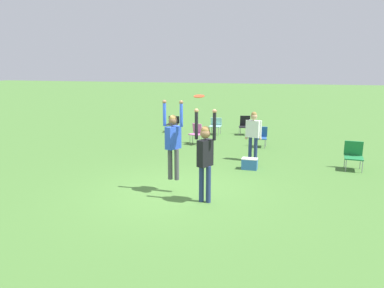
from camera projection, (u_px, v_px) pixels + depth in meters
ground_plane at (179, 192)px, 9.76m from camera, size 120.00×120.00×0.00m
person_jumping at (173, 138)px, 9.52m from camera, size 0.55×0.45×2.06m
person_defending at (205, 153)px, 8.83m from camera, size 0.54×0.43×2.27m
frisbee at (199, 96)px, 8.96m from camera, size 0.27×0.27×0.06m
camping_chair_0 at (197, 132)px, 15.68m from camera, size 0.61×0.66×0.85m
camping_chair_1 at (354, 154)px, 11.82m from camera, size 0.59×0.64×0.90m
camping_chair_2 at (216, 125)px, 17.91m from camera, size 0.54×0.58×0.79m
camping_chair_3 at (261, 135)px, 15.17m from camera, size 0.56×0.60×0.81m
camping_chair_4 at (173, 123)px, 18.57m from camera, size 0.60×0.64×0.77m
camping_chair_5 at (245, 124)px, 17.82m from camera, size 0.57×0.62×0.90m
person_spectator_near at (253, 131)px, 12.83m from camera, size 0.58×0.30×1.71m
cooler_box at (250, 164)px, 11.92m from camera, size 0.50×0.33×0.36m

